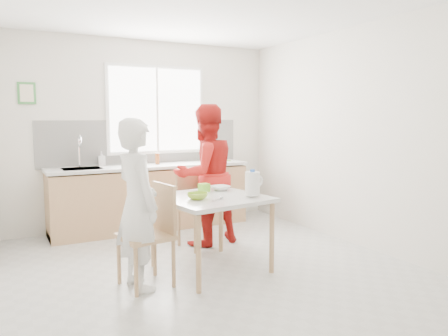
{
  "coord_description": "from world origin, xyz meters",
  "views": [
    {
      "loc": [
        -1.98,
        -3.98,
        1.59
      ],
      "look_at": [
        0.25,
        0.2,
        1.04
      ],
      "focal_mm": 35.0,
      "sensor_mm": 36.0,
      "label": 1
    }
  ],
  "objects_px": {
    "milk_jug": "(253,183)",
    "wine_bottle_b": "(133,154)",
    "dining_table": "(211,204)",
    "bowl_white": "(220,188)",
    "chair_far": "(197,203)",
    "bowl_green": "(197,196)",
    "person_red": "(205,175)",
    "person_white": "(137,204)",
    "wine_bottle_a": "(134,154)",
    "chair_left": "(152,230)"
  },
  "relations": [
    {
      "from": "milk_jug",
      "to": "wine_bottle_b",
      "type": "xyz_separation_m",
      "value": [
        -0.56,
        2.32,
        0.15
      ]
    },
    {
      "from": "dining_table",
      "to": "bowl_white",
      "type": "distance_m",
      "value": 0.4
    },
    {
      "from": "chair_far",
      "to": "bowl_white",
      "type": "xyz_separation_m",
      "value": [
        0.03,
        -0.57,
        0.27
      ]
    },
    {
      "from": "bowl_white",
      "to": "wine_bottle_b",
      "type": "distance_m",
      "value": 1.88
    },
    {
      "from": "bowl_green",
      "to": "bowl_white",
      "type": "xyz_separation_m",
      "value": [
        0.45,
        0.37,
        -0.01
      ]
    },
    {
      "from": "bowl_green",
      "to": "wine_bottle_b",
      "type": "height_order",
      "value": "wine_bottle_b"
    },
    {
      "from": "milk_jug",
      "to": "wine_bottle_b",
      "type": "distance_m",
      "value": 2.39
    },
    {
      "from": "person_red",
      "to": "bowl_green",
      "type": "relative_size",
      "value": 8.43
    },
    {
      "from": "dining_table",
      "to": "person_white",
      "type": "height_order",
      "value": "person_white"
    },
    {
      "from": "chair_far",
      "to": "wine_bottle_a",
      "type": "xyz_separation_m",
      "value": [
        -0.45,
        1.11,
        0.55
      ]
    },
    {
      "from": "milk_jug",
      "to": "chair_left",
      "type": "bearing_deg",
      "value": 164.34
    },
    {
      "from": "bowl_green",
      "to": "bowl_white",
      "type": "relative_size",
      "value": 1.01
    },
    {
      "from": "dining_table",
      "to": "chair_far",
      "type": "height_order",
      "value": "chair_far"
    },
    {
      "from": "dining_table",
      "to": "person_red",
      "type": "distance_m",
      "value": 0.98
    },
    {
      "from": "person_white",
      "to": "wine_bottle_a",
      "type": "xyz_separation_m",
      "value": [
        0.6,
        2.09,
        0.29
      ]
    },
    {
      "from": "wine_bottle_a",
      "to": "wine_bottle_b",
      "type": "relative_size",
      "value": 1.07
    },
    {
      "from": "person_white",
      "to": "wine_bottle_a",
      "type": "height_order",
      "value": "person_white"
    },
    {
      "from": "chair_left",
      "to": "person_red",
      "type": "bearing_deg",
      "value": 125.57
    },
    {
      "from": "dining_table",
      "to": "bowl_white",
      "type": "relative_size",
      "value": 5.55
    },
    {
      "from": "bowl_white",
      "to": "wine_bottle_b",
      "type": "height_order",
      "value": "wine_bottle_b"
    },
    {
      "from": "person_red",
      "to": "milk_jug",
      "type": "distance_m",
      "value": 1.12
    },
    {
      "from": "dining_table",
      "to": "chair_far",
      "type": "xyz_separation_m",
      "value": [
        0.23,
        0.86,
        -0.17
      ]
    },
    {
      "from": "wine_bottle_a",
      "to": "bowl_green",
      "type": "bearing_deg",
      "value": -89.22
    },
    {
      "from": "dining_table",
      "to": "person_white",
      "type": "xyz_separation_m",
      "value": [
        -0.82,
        -0.12,
        0.09
      ]
    },
    {
      "from": "person_red",
      "to": "bowl_white",
      "type": "bearing_deg",
      "value": 72.37
    },
    {
      "from": "person_white",
      "to": "dining_table",
      "type": "bearing_deg",
      "value": -90.0
    },
    {
      "from": "chair_far",
      "to": "bowl_green",
      "type": "xyz_separation_m",
      "value": [
        -0.42,
        -0.94,
        0.28
      ]
    },
    {
      "from": "person_white",
      "to": "wine_bottle_b",
      "type": "xyz_separation_m",
      "value": [
        0.61,
        2.21,
        0.28
      ]
    },
    {
      "from": "dining_table",
      "to": "wine_bottle_a",
      "type": "distance_m",
      "value": 2.02
    },
    {
      "from": "bowl_green",
      "to": "milk_jug",
      "type": "distance_m",
      "value": 0.58
    },
    {
      "from": "bowl_white",
      "to": "wine_bottle_a",
      "type": "height_order",
      "value": "wine_bottle_a"
    },
    {
      "from": "chair_far",
      "to": "chair_left",
      "type": "bearing_deg",
      "value": -141.3
    },
    {
      "from": "person_white",
      "to": "wine_bottle_b",
      "type": "bearing_deg",
      "value": -23.69
    },
    {
      "from": "chair_left",
      "to": "wine_bottle_a",
      "type": "bearing_deg",
      "value": 159.53
    },
    {
      "from": "dining_table",
      "to": "person_white",
      "type": "relative_size",
      "value": 0.72
    },
    {
      "from": "chair_far",
      "to": "person_white",
      "type": "distance_m",
      "value": 1.46
    },
    {
      "from": "bowl_white",
      "to": "milk_jug",
      "type": "bearing_deg",
      "value": -79.25
    },
    {
      "from": "milk_jug",
      "to": "wine_bottle_b",
      "type": "height_order",
      "value": "wine_bottle_b"
    },
    {
      "from": "dining_table",
      "to": "wine_bottle_a",
      "type": "bearing_deg",
      "value": 96.33
    },
    {
      "from": "bowl_green",
      "to": "chair_left",
      "type": "bearing_deg",
      "value": -177.82
    },
    {
      "from": "dining_table",
      "to": "bowl_white",
      "type": "xyz_separation_m",
      "value": [
        0.26,
        0.29,
        0.11
      ]
    },
    {
      "from": "person_red",
      "to": "bowl_green",
      "type": "xyz_separation_m",
      "value": [
        -0.55,
        -0.97,
        -0.06
      ]
    },
    {
      "from": "wine_bottle_b",
      "to": "dining_table",
      "type": "bearing_deg",
      "value": -84.44
    },
    {
      "from": "wine_bottle_b",
      "to": "chair_left",
      "type": "bearing_deg",
      "value": -102.06
    },
    {
      "from": "wine_bottle_a",
      "to": "wine_bottle_b",
      "type": "xyz_separation_m",
      "value": [
        0.02,
        0.12,
        -0.01
      ]
    },
    {
      "from": "chair_left",
      "to": "person_white",
      "type": "relative_size",
      "value": 0.61
    },
    {
      "from": "dining_table",
      "to": "wine_bottle_a",
      "type": "relative_size",
      "value": 3.58
    },
    {
      "from": "dining_table",
      "to": "chair_left",
      "type": "bearing_deg",
      "value": -171.84
    },
    {
      "from": "chair_left",
      "to": "bowl_white",
      "type": "distance_m",
      "value": 1.05
    },
    {
      "from": "dining_table",
      "to": "chair_left",
      "type": "xyz_separation_m",
      "value": [
        -0.67,
        -0.1,
        -0.17
      ]
    }
  ]
}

